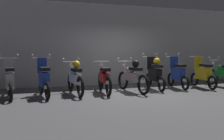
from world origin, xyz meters
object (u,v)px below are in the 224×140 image
Objects in this scene: motorbike_slot_0 at (10,80)px; motorbike_slot_2 at (75,78)px; motorbike_slot_5 at (155,74)px; motorbike_slot_7 at (203,74)px; motorbike_slot_3 at (104,78)px; motorbike_slot_6 at (177,74)px; motorbike_slot_4 at (132,76)px; motorbike_slot_1 at (44,79)px.

motorbike_slot_0 reaches higher than motorbike_slot_2.
motorbike_slot_5 is 1.94m from motorbike_slot_7.
motorbike_slot_0 is at bearing 179.62° from motorbike_slot_3.
motorbike_slot_6 is at bearing 167.65° from motorbike_slot_7.
motorbike_slot_5 is at bearing 1.33° from motorbike_slot_0.
motorbike_slot_5 reaches higher than motorbike_slot_7.
motorbike_slot_7 is at bearing -0.58° from motorbike_slot_0.
motorbike_slot_2 is 1.00× the size of motorbike_slot_3.
motorbike_slot_3 is (2.89, -0.02, -0.04)m from motorbike_slot_0.
motorbike_slot_0 is 3.86m from motorbike_slot_4.
motorbike_slot_5 is at bearing 2.20° from motorbike_slot_2.
motorbike_slot_4 is (3.85, -0.14, 0.00)m from motorbike_slot_0.
motorbike_slot_2 is at bearing 0.01° from motorbike_slot_0.
motorbike_slot_6 is 1.00× the size of motorbike_slot_7.
motorbike_slot_2 is at bearing 175.80° from motorbike_slot_4.
motorbike_slot_4 is 1.15× the size of motorbike_slot_7.
motorbike_slot_4 is at bearing -2.09° from motorbike_slot_0.
motorbike_slot_5 is at bearing -178.19° from motorbike_slot_6.
motorbike_slot_4 is at bearing -178.57° from motorbike_slot_7.
motorbike_slot_4 reaches higher than motorbike_slot_3.
motorbike_slot_0 is at bearing 179.42° from motorbike_slot_7.
motorbike_slot_1 reaches higher than motorbike_slot_3.
motorbike_slot_5 is at bearing 174.66° from motorbike_slot_7.
motorbike_slot_7 is at bearing -0.82° from motorbike_slot_2.
motorbike_slot_4 is at bearing -7.22° from motorbike_slot_3.
motorbike_slot_1 is 0.87× the size of motorbike_slot_4.
motorbike_slot_0 reaches higher than motorbike_slot_4.
motorbike_slot_2 is at bearing 7.18° from motorbike_slot_1.
motorbike_slot_5 reaches higher than motorbike_slot_4.
motorbike_slot_4 is 1.95m from motorbike_slot_6.
motorbike_slot_3 is (0.97, -0.02, -0.04)m from motorbike_slot_2.
motorbike_slot_6 reaches higher than motorbike_slot_2.
motorbike_slot_4 is (2.89, -0.02, 0.00)m from motorbike_slot_1.
motorbike_slot_7 is (1.93, -0.18, -0.04)m from motorbike_slot_5.
motorbike_slot_1 is at bearing -176.54° from motorbike_slot_5.
motorbike_slot_4 is 2.89m from motorbike_slot_7.
motorbike_slot_7 reaches higher than motorbike_slot_3.
motorbike_slot_0 and motorbike_slot_6 have the same top height.
motorbike_slot_2 is at bearing 178.83° from motorbike_slot_3.
motorbike_slot_3 is at bearing 3.02° from motorbike_slot_1.
motorbike_slot_7 is at bearing 0.52° from motorbike_slot_1.
motorbike_slot_5 is 1.00× the size of motorbike_slot_6.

